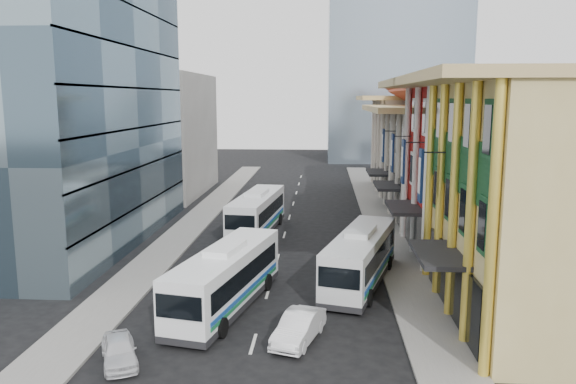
# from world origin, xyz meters

# --- Properties ---
(ground) EXTENTS (200.00, 200.00, 0.00)m
(ground) POSITION_xyz_m (0.00, 0.00, 0.00)
(ground) COLOR black
(ground) RESTS_ON ground
(sidewalk_right) EXTENTS (3.00, 90.00, 0.15)m
(sidewalk_right) POSITION_xyz_m (8.50, 22.00, 0.07)
(sidewalk_right) COLOR slate
(sidewalk_right) RESTS_ON ground
(sidewalk_left) EXTENTS (3.00, 90.00, 0.15)m
(sidewalk_left) POSITION_xyz_m (-8.50, 22.00, 0.07)
(sidewalk_left) COLOR slate
(sidewalk_left) RESTS_ON ground
(shophouse_tan) EXTENTS (8.00, 14.00, 12.00)m
(shophouse_tan) POSITION_xyz_m (14.00, 5.00, 6.00)
(shophouse_tan) COLOR tan
(shophouse_tan) RESTS_ON ground
(shophouse_red) EXTENTS (8.00, 10.00, 12.00)m
(shophouse_red) POSITION_xyz_m (14.00, 17.00, 6.00)
(shophouse_red) COLOR #9D1511
(shophouse_red) RESTS_ON ground
(shophouse_cream_near) EXTENTS (8.00, 9.00, 10.00)m
(shophouse_cream_near) POSITION_xyz_m (14.00, 26.50, 5.00)
(shophouse_cream_near) COLOR beige
(shophouse_cream_near) RESTS_ON ground
(shophouse_cream_mid) EXTENTS (8.00, 9.00, 10.00)m
(shophouse_cream_mid) POSITION_xyz_m (14.00, 35.50, 5.00)
(shophouse_cream_mid) COLOR beige
(shophouse_cream_mid) RESTS_ON ground
(shophouse_cream_far) EXTENTS (8.00, 12.00, 11.00)m
(shophouse_cream_far) POSITION_xyz_m (14.00, 46.00, 5.50)
(shophouse_cream_far) COLOR beige
(shophouse_cream_far) RESTS_ON ground
(office_tower) EXTENTS (12.00, 26.00, 30.00)m
(office_tower) POSITION_xyz_m (-17.00, 19.00, 15.00)
(office_tower) COLOR #3C505F
(office_tower) RESTS_ON ground
(office_block_far) EXTENTS (10.00, 18.00, 14.00)m
(office_block_far) POSITION_xyz_m (-16.00, 42.00, 7.00)
(office_block_far) COLOR gray
(office_block_far) RESTS_ON ground
(bus_left_near) EXTENTS (4.92, 11.38, 3.56)m
(bus_left_near) POSITION_xyz_m (-2.00, 5.38, 1.78)
(bus_left_near) COLOR white
(bus_left_near) RESTS_ON ground
(bus_left_far) EXTENTS (3.91, 11.57, 3.64)m
(bus_left_far) POSITION_xyz_m (-2.34, 22.54, 1.82)
(bus_left_far) COLOR silver
(bus_left_far) RESTS_ON ground
(bus_right) EXTENTS (5.41, 11.23, 3.51)m
(bus_right) POSITION_xyz_m (5.50, 9.85, 1.76)
(bus_right) COLOR silver
(bus_right) RESTS_ON ground
(sedan_left) EXTENTS (2.71, 3.76, 1.18)m
(sedan_left) POSITION_xyz_m (-5.50, -1.27, 0.59)
(sedan_left) COLOR silver
(sedan_left) RESTS_ON ground
(sedan_right) EXTENTS (2.61, 4.40, 1.37)m
(sedan_right) POSITION_xyz_m (2.10, 1.43, 0.69)
(sedan_right) COLOR silver
(sedan_right) RESTS_ON ground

